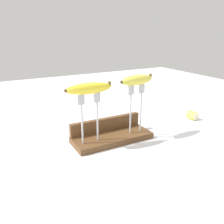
% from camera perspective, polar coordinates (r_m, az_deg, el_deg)
% --- Properties ---
extents(ground_plane, '(3.00, 3.00, 0.00)m').
position_cam_1_polar(ground_plane, '(1.02, 0.00, -6.64)').
color(ground_plane, silver).
extents(wooden_board, '(0.33, 0.13, 0.02)m').
position_cam_1_polar(wooden_board, '(1.02, 0.00, -6.00)').
color(wooden_board, brown).
rests_on(wooden_board, ground).
extents(board_backstop, '(0.32, 0.02, 0.06)m').
position_cam_1_polar(board_backstop, '(1.05, -1.44, -2.89)').
color(board_backstop, brown).
rests_on(board_backstop, wooden_board).
extents(fork_stand_left, '(0.09, 0.01, 0.19)m').
position_cam_1_polar(fork_stand_left, '(0.91, -5.23, -0.46)').
color(fork_stand_left, '#B2B2B7').
rests_on(fork_stand_left, wooden_board).
extents(fork_stand_right, '(0.08, 0.01, 0.20)m').
position_cam_1_polar(fork_stand_right, '(1.01, 5.61, 1.71)').
color(fork_stand_right, '#B2B2B7').
rests_on(fork_stand_right, wooden_board).
extents(banana_raised_left, '(0.18, 0.05, 0.04)m').
position_cam_1_polar(banana_raised_left, '(0.89, -5.43, 5.52)').
color(banana_raised_left, yellow).
rests_on(banana_raised_left, fork_stand_left).
extents(banana_raised_right, '(0.16, 0.06, 0.04)m').
position_cam_1_polar(banana_raised_right, '(0.98, 5.80, 7.46)').
color(banana_raised_right, '#DBD147').
rests_on(banana_raised_right, fork_stand_right).
extents(banana_chunk_near, '(0.05, 0.05, 0.04)m').
position_cam_1_polar(banana_chunk_near, '(1.31, 18.24, -0.72)').
color(banana_chunk_near, '#DBD147').
rests_on(banana_chunk_near, ground).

